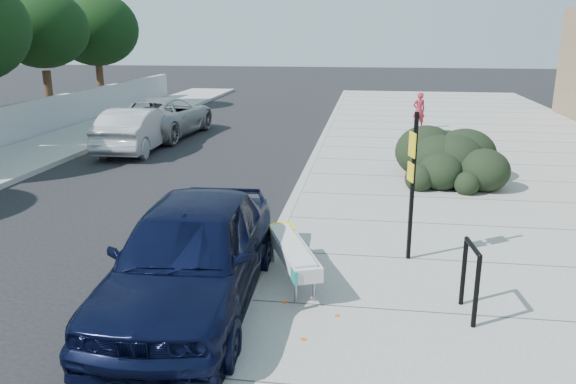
# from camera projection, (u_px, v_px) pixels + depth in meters

# --- Properties ---
(ground) EXTENTS (120.00, 120.00, 0.00)m
(ground) POSITION_uv_depth(u_px,v_px,m) (269.00, 258.00, 10.39)
(ground) COLOR black
(ground) RESTS_ON ground
(sidewalk_near) EXTENTS (11.20, 50.00, 0.15)m
(sidewalk_near) POSITION_uv_depth(u_px,v_px,m) (519.00, 193.00, 14.35)
(sidewalk_near) COLOR gray
(sidewalk_near) RESTS_ON ground
(curb_near) EXTENTS (0.22, 50.00, 0.17)m
(curb_near) POSITION_uv_depth(u_px,v_px,m) (302.00, 184.00, 15.13)
(curb_near) COLOR #9E9E99
(curb_near) RESTS_ON ground
(curb_far) EXTENTS (0.22, 50.00, 0.17)m
(curb_far) POSITION_uv_depth(u_px,v_px,m) (28.00, 174.00, 16.24)
(curb_far) COLOR #9E9E99
(curb_far) RESTS_ON ground
(tree_far_e) EXTENTS (4.00, 4.00, 5.90)m
(tree_far_e) POSITION_uv_depth(u_px,v_px,m) (41.00, 29.00, 24.30)
(tree_far_e) COLOR #332114
(tree_far_e) RESTS_ON ground
(tree_far_f) EXTENTS (4.40, 4.40, 6.07)m
(tree_far_f) POSITION_uv_depth(u_px,v_px,m) (96.00, 29.00, 29.06)
(tree_far_f) COLOR #332114
(tree_far_f) RESTS_ON ground
(bench) EXTENTS (1.16, 2.14, 0.64)m
(bench) POSITION_uv_depth(u_px,v_px,m) (292.00, 251.00, 9.00)
(bench) COLOR gray
(bench) RESTS_ON sidewalk_near
(bike_rack) EXTENTS (0.14, 0.73, 1.07)m
(bike_rack) POSITION_uv_depth(u_px,v_px,m) (471.00, 273.00, 7.83)
(bike_rack) COLOR black
(bike_rack) RESTS_ON sidewalk_near
(sign_post) EXTENTS (0.14, 0.30, 2.61)m
(sign_post) POSITION_uv_depth(u_px,v_px,m) (412.00, 178.00, 9.59)
(sign_post) COLOR black
(sign_post) RESTS_ON sidewalk_near
(hedge) EXTENTS (3.61, 4.67, 1.57)m
(hedge) POSITION_uv_depth(u_px,v_px,m) (450.00, 147.00, 15.72)
(hedge) COLOR black
(hedge) RESTS_ON sidewalk_near
(sedan_navy) EXTENTS (2.23, 5.11, 1.71)m
(sedan_navy) POSITION_uv_depth(u_px,v_px,m) (191.00, 255.00, 8.32)
(sedan_navy) COLOR black
(sedan_navy) RESTS_ON ground
(wagon_silver) EXTENTS (1.83, 4.67, 1.51)m
(wagon_silver) POSITION_uv_depth(u_px,v_px,m) (137.00, 129.00, 19.69)
(wagon_silver) COLOR #ACACB0
(wagon_silver) RESTS_ON ground
(suv_silver) EXTENTS (2.96, 5.77, 1.56)m
(suv_silver) POSITION_uv_depth(u_px,v_px,m) (164.00, 116.00, 22.53)
(suv_silver) COLOR gray
(suv_silver) RESTS_ON ground
(pedestrian) EXTENTS (0.63, 0.52, 1.50)m
(pedestrian) POSITION_uv_depth(u_px,v_px,m) (419.00, 110.00, 23.38)
(pedestrian) COLOR maroon
(pedestrian) RESTS_ON sidewalk_near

